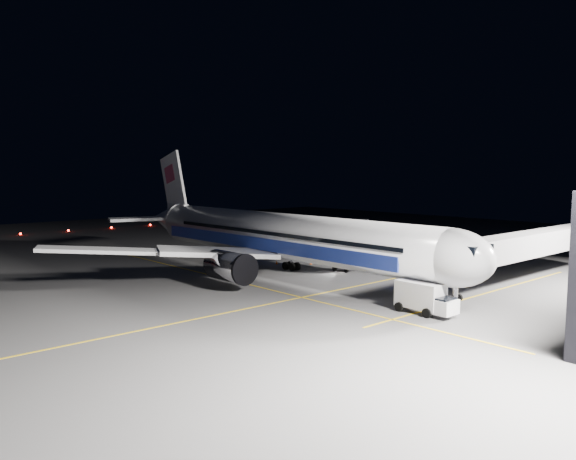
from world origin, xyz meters
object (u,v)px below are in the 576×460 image
(jet_bridge, at_px, (520,246))
(safety_cone_c, at_px, (277,262))
(safety_cone_a, at_px, (311,262))
(airliner, at_px, (276,236))
(safety_cone_b, at_px, (294,266))
(baggage_tug, at_px, (344,265))
(service_truck, at_px, (425,297))

(jet_bridge, distance_m, safety_cone_c, 32.63)
(safety_cone_a, distance_m, safety_cone_c, 4.93)
(airliner, height_order, safety_cone_c, airliner)
(safety_cone_b, bearing_deg, jet_bridge, 26.04)
(baggage_tug, bearing_deg, safety_cone_a, 169.35)
(airliner, bearing_deg, jet_bridge, 38.04)
(safety_cone_b, bearing_deg, baggage_tug, 31.19)
(safety_cone_a, bearing_deg, jet_bridge, 17.84)
(airliner, distance_m, safety_cone_a, 11.24)
(jet_bridge, relative_size, safety_cone_c, 65.37)
(safety_cone_a, distance_m, safety_cone_b, 4.10)
(airliner, xyz_separation_m, safety_cone_c, (-6.92, 5.98, -4.90))
(safety_cone_a, bearing_deg, service_truck, -22.89)
(airliner, relative_size, safety_cone_b, 95.45)
(safety_cone_a, relative_size, safety_cone_c, 1.06)
(safety_cone_a, height_order, safety_cone_c, safety_cone_a)
(jet_bridge, distance_m, safety_cone_a, 28.23)
(baggage_tug, bearing_deg, jet_bridge, 16.96)
(safety_cone_b, distance_m, safety_cone_c, 4.31)
(safety_cone_c, bearing_deg, service_truck, -14.57)
(service_truck, height_order, safety_cone_a, service_truck)
(safety_cone_b, relative_size, safety_cone_c, 1.22)
(airliner, distance_m, safety_cone_b, 7.78)
(baggage_tug, height_order, safety_cone_c, baggage_tug)
(safety_cone_a, bearing_deg, baggage_tug, -3.24)
(service_truck, bearing_deg, jet_bridge, 92.85)
(jet_bridge, xyz_separation_m, safety_cone_c, (-30.00, -12.08, -4.32))
(service_truck, height_order, safety_cone_c, service_truck)
(service_truck, height_order, safety_cone_b, service_truck)
(jet_bridge, bearing_deg, safety_cone_b, -153.96)
(baggage_tug, bearing_deg, safety_cone_b, -156.22)
(airliner, relative_size, jet_bridge, 1.79)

